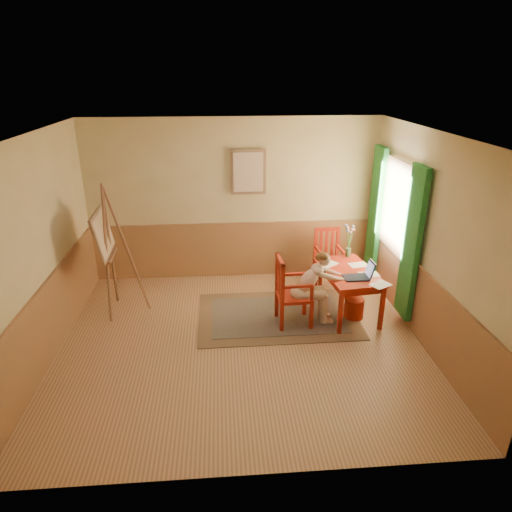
{
  "coord_description": "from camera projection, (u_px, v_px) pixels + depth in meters",
  "views": [
    {
      "loc": [
        -0.22,
        -5.37,
        3.5
      ],
      "look_at": [
        0.25,
        0.55,
        1.05
      ],
      "focal_mm": 31.84,
      "sensor_mm": 36.0,
      "label": 1
    }
  ],
  "objects": [
    {
      "name": "papers",
      "position": [
        359.0,
        272.0,
        6.72
      ],
      "size": [
        0.9,
        1.1,
        0.0
      ],
      "color": "white",
      "rests_on": "table"
    },
    {
      "name": "table",
      "position": [
        348.0,
        276.0,
        6.8
      ],
      "size": [
        0.86,
        1.28,
        0.72
      ],
      "color": "red",
      "rests_on": "room"
    },
    {
      "name": "chair_back",
      "position": [
        328.0,
        258.0,
        7.79
      ],
      "size": [
        0.46,
        0.48,
        1.0
      ],
      "color": "red",
      "rests_on": "room"
    },
    {
      "name": "chair_left",
      "position": [
        291.0,
        292.0,
        6.55
      ],
      "size": [
        0.51,
        0.49,
        1.05
      ],
      "color": "red",
      "rests_on": "room"
    },
    {
      "name": "vase",
      "position": [
        349.0,
        242.0,
        7.2
      ],
      "size": [
        0.19,
        0.26,
        0.52
      ],
      "color": "#3F724C",
      "rests_on": "table"
    },
    {
      "name": "wall_portrait",
      "position": [
        248.0,
        172.0,
        7.62
      ],
      "size": [
        0.6,
        0.05,
        0.76
      ],
      "color": "#8C684A",
      "rests_on": "room"
    },
    {
      "name": "wainscot",
      "position": [
        238.0,
        284.0,
        6.84
      ],
      "size": [
        5.0,
        4.5,
        1.0
      ],
      "color": "#AB7347",
      "rests_on": "room"
    },
    {
      "name": "window",
      "position": [
        393.0,
        220.0,
        6.98
      ],
      "size": [
        0.12,
        2.01,
        2.2
      ],
      "color": "white",
      "rests_on": "room"
    },
    {
      "name": "easel",
      "position": [
        106.0,
        238.0,
        6.65
      ],
      "size": [
        0.69,
        0.9,
        2.03
      ],
      "color": "#925F40",
      "rests_on": "room"
    },
    {
      "name": "rug",
      "position": [
        277.0,
        315.0,
        6.95
      ],
      "size": [
        2.41,
        1.62,
        0.02
      ],
      "color": "#8C7251",
      "rests_on": "room"
    },
    {
      "name": "laptop",
      "position": [
        360.0,
        275.0,
        6.51
      ],
      "size": [
        0.42,
        0.26,
        0.25
      ],
      "color": "#1E2338",
      "rests_on": "table"
    },
    {
      "name": "room",
      "position": [
        240.0,
        248.0,
        5.76
      ],
      "size": [
        5.04,
        4.54,
        2.84
      ],
      "color": "tan",
      "rests_on": "ground"
    },
    {
      "name": "figure",
      "position": [
        313.0,
        285.0,
        6.56
      ],
      "size": [
        0.83,
        0.37,
        1.11
      ],
      "color": "beige",
      "rests_on": "room"
    },
    {
      "name": "wastebasket",
      "position": [
        354.0,
        308.0,
        6.86
      ],
      "size": [
        0.31,
        0.31,
        0.31
      ],
      "primitive_type": "cylinder",
      "rotation": [
        0.0,
        0.0,
        -0.07
      ],
      "color": "#A9230C",
      "rests_on": "room"
    }
  ]
}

